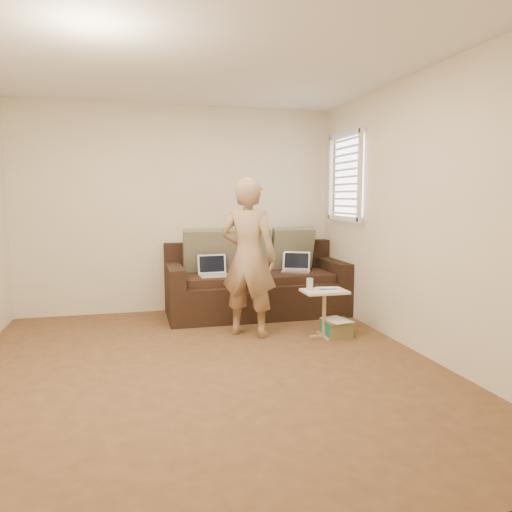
% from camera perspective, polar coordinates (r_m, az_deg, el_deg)
% --- Properties ---
extents(floor, '(4.50, 4.50, 0.00)m').
position_cam_1_polar(floor, '(4.28, -5.88, -12.99)').
color(floor, '#50361D').
rests_on(floor, ground).
extents(ceiling, '(4.50, 4.50, 0.00)m').
position_cam_1_polar(ceiling, '(4.19, -6.36, 22.75)').
color(ceiling, white).
rests_on(ceiling, wall_back).
extents(wall_back, '(4.00, 0.00, 4.00)m').
position_cam_1_polar(wall_back, '(6.26, -9.10, 5.42)').
color(wall_back, beige).
rests_on(wall_back, ground).
extents(wall_front, '(4.00, 0.00, 4.00)m').
position_cam_1_polar(wall_front, '(1.84, 4.11, 2.02)').
color(wall_front, beige).
rests_on(wall_front, ground).
extents(wall_right, '(0.00, 4.50, 4.50)m').
position_cam_1_polar(wall_right, '(4.75, 18.60, 4.69)').
color(wall_right, beige).
rests_on(wall_right, ground).
extents(window_blinds, '(0.12, 0.88, 1.08)m').
position_cam_1_polar(window_blinds, '(6.05, 10.51, 9.13)').
color(window_blinds, white).
rests_on(window_blinds, wall_right).
extents(sofa, '(2.20, 0.95, 0.85)m').
position_cam_1_polar(sofa, '(6.04, 0.04, -2.90)').
color(sofa, black).
rests_on(sofa, ground).
extents(pillow_left, '(0.55, 0.29, 0.57)m').
position_cam_1_polar(pillow_left, '(6.09, -5.98, 0.62)').
color(pillow_left, '#69694D').
rests_on(pillow_left, sofa).
extents(pillow_mid, '(0.55, 0.27, 0.57)m').
position_cam_1_polar(pillow_mid, '(6.20, -0.94, 0.76)').
color(pillow_mid, '#625C46').
rests_on(pillow_mid, sofa).
extents(pillow_right, '(0.55, 0.28, 0.57)m').
position_cam_1_polar(pillow_right, '(6.37, 4.29, 0.92)').
color(pillow_right, '#69694D').
rests_on(pillow_right, sofa).
extents(laptop_silver, '(0.42, 0.38, 0.23)m').
position_cam_1_polar(laptop_silver, '(6.12, 4.71, -1.89)').
color(laptop_silver, '#B7BABC').
rests_on(laptop_silver, sofa).
extents(laptop_white, '(0.36, 0.27, 0.25)m').
position_cam_1_polar(laptop_white, '(5.81, -4.93, -2.37)').
color(laptop_white, white).
rests_on(laptop_white, sofa).
extents(person, '(0.73, 0.68, 1.66)m').
position_cam_1_polar(person, '(5.05, -0.89, -0.17)').
color(person, '#9D7C55').
rests_on(person, ground).
extents(side_table, '(0.45, 0.32, 0.50)m').
position_cam_1_polar(side_table, '(5.15, 8.01, -6.70)').
color(side_table, silver).
rests_on(side_table, ground).
extents(drinking_glass, '(0.07, 0.07, 0.12)m').
position_cam_1_polar(drinking_glass, '(5.09, 6.35, -3.28)').
color(drinking_glass, silver).
rests_on(drinking_glass, side_table).
extents(scissors, '(0.20, 0.15, 0.02)m').
position_cam_1_polar(scissors, '(5.10, 8.51, -3.89)').
color(scissors, silver).
rests_on(scissors, side_table).
extents(paper_on_table, '(0.25, 0.33, 0.00)m').
position_cam_1_polar(paper_on_table, '(5.12, 8.50, -3.91)').
color(paper_on_table, white).
rests_on(paper_on_table, side_table).
extents(striped_box, '(0.28, 0.28, 0.18)m').
position_cam_1_polar(striped_box, '(5.22, 9.49, -8.36)').
color(striped_box, '#BA5C1B').
rests_on(striped_box, ground).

